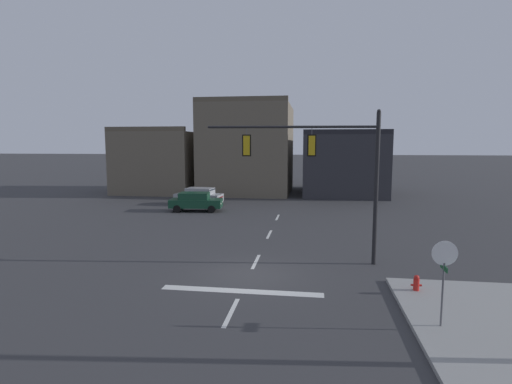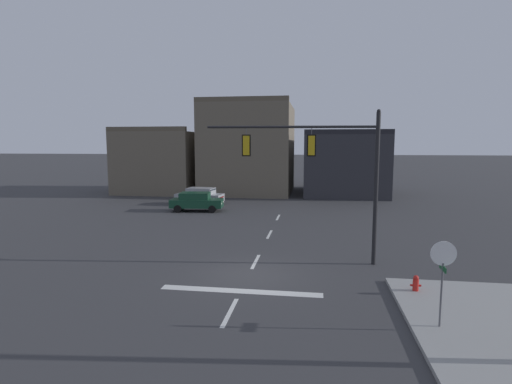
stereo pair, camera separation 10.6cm
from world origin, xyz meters
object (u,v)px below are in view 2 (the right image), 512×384
at_px(stop_sign, 443,263).
at_px(car_lot_middle, 200,196).
at_px(car_lot_nearside, 196,201).
at_px(fire_hydrant, 416,286).
at_px(signal_mast_near_side, 328,163).

height_order(stop_sign, car_lot_middle, stop_sign).
distance_m(stop_sign, car_lot_nearside, 24.61).
height_order(car_lot_nearside, fire_hydrant, car_lot_nearside).
xyz_separation_m(car_lot_nearside, car_lot_middle, (-0.73, 3.58, 0.00)).
relative_size(signal_mast_near_side, car_lot_middle, 1.74).
height_order(stop_sign, fire_hydrant, stop_sign).
xyz_separation_m(stop_sign, car_lot_middle, (-14.62, 23.86, -1.29)).
height_order(signal_mast_near_side, stop_sign, signal_mast_near_side).
relative_size(car_lot_nearside, fire_hydrant, 6.11).
distance_m(stop_sign, car_lot_middle, 28.02).
xyz_separation_m(signal_mast_near_side, stop_sign, (3.29, -6.59, -2.72)).
height_order(signal_mast_near_side, car_lot_nearside, signal_mast_near_side).
xyz_separation_m(signal_mast_near_side, car_lot_nearside, (-10.60, 13.69, -4.01)).
bearing_deg(stop_sign, car_lot_nearside, 124.40).
bearing_deg(stop_sign, signal_mast_near_side, 116.51).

